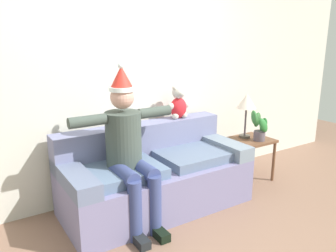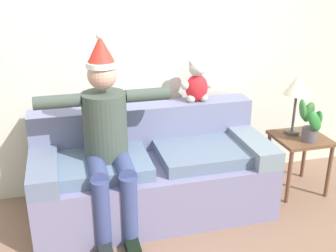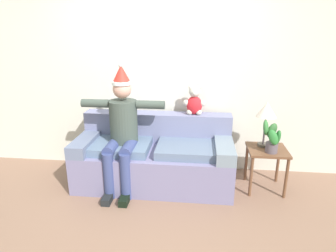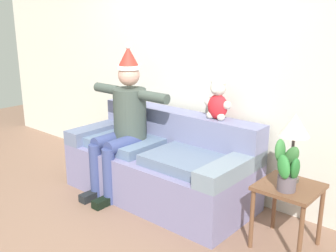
{
  "view_description": "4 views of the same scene",
  "coord_description": "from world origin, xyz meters",
  "px_view_note": "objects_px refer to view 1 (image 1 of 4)",
  "views": [
    {
      "loc": [
        -1.66,
        -1.84,
        1.77
      ],
      "look_at": [
        0.06,
        0.86,
        0.92
      ],
      "focal_mm": 36.06,
      "sensor_mm": 36.0,
      "label": 1
    },
    {
      "loc": [
        -0.66,
        -2.01,
        1.98
      ],
      "look_at": [
        0.13,
        0.98,
        0.77
      ],
      "focal_mm": 43.88,
      "sensor_mm": 36.0,
      "label": 2
    },
    {
      "loc": [
        0.54,
        -2.39,
        1.9
      ],
      "look_at": [
        0.18,
        0.96,
        0.79
      ],
      "focal_mm": 31.39,
      "sensor_mm": 36.0,
      "label": 3
    },
    {
      "loc": [
        2.52,
        -1.78,
        1.83
      ],
      "look_at": [
        0.16,
        0.95,
        0.8
      ],
      "focal_mm": 42.3,
      "sensor_mm": 36.0,
      "label": 4
    }
  ],
  "objects_px": {
    "person_seated": "(128,145)",
    "couch": "(155,176)",
    "table_lamp": "(247,103)",
    "potted_plant": "(259,127)",
    "side_table": "(251,146)",
    "teddy_bear": "(179,104)"
  },
  "relations": [
    {
      "from": "table_lamp",
      "to": "potted_plant",
      "type": "xyz_separation_m",
      "value": [
        0.05,
        -0.19,
        -0.26
      ]
    },
    {
      "from": "couch",
      "to": "table_lamp",
      "type": "bearing_deg",
      "value": 2.01
    },
    {
      "from": "person_seated",
      "to": "couch",
      "type": "bearing_deg",
      "value": 23.62
    },
    {
      "from": "couch",
      "to": "side_table",
      "type": "bearing_deg",
      "value": -1.82
    },
    {
      "from": "couch",
      "to": "person_seated",
      "type": "height_order",
      "value": "person_seated"
    },
    {
      "from": "person_seated",
      "to": "table_lamp",
      "type": "xyz_separation_m",
      "value": [
        1.72,
        0.21,
        0.18
      ]
    },
    {
      "from": "couch",
      "to": "table_lamp",
      "type": "height_order",
      "value": "table_lamp"
    },
    {
      "from": "teddy_bear",
      "to": "table_lamp",
      "type": "xyz_separation_m",
      "value": [
        0.86,
        -0.22,
        -0.05
      ]
    },
    {
      "from": "person_seated",
      "to": "side_table",
      "type": "distance_m",
      "value": 1.79
    },
    {
      "from": "teddy_bear",
      "to": "table_lamp",
      "type": "relative_size",
      "value": 0.69
    },
    {
      "from": "couch",
      "to": "table_lamp",
      "type": "relative_size",
      "value": 3.5
    },
    {
      "from": "potted_plant",
      "to": "couch",
      "type": "bearing_deg",
      "value": 174.18
    },
    {
      "from": "side_table",
      "to": "table_lamp",
      "type": "distance_m",
      "value": 0.54
    },
    {
      "from": "person_seated",
      "to": "side_table",
      "type": "height_order",
      "value": "person_seated"
    },
    {
      "from": "couch",
      "to": "side_table",
      "type": "height_order",
      "value": "couch"
    },
    {
      "from": "side_table",
      "to": "potted_plant",
      "type": "height_order",
      "value": "potted_plant"
    },
    {
      "from": "person_seated",
      "to": "teddy_bear",
      "type": "bearing_deg",
      "value": 26.66
    },
    {
      "from": "table_lamp",
      "to": "side_table",
      "type": "bearing_deg",
      "value": -67.89
    },
    {
      "from": "person_seated",
      "to": "side_table",
      "type": "xyz_separation_m",
      "value": [
        1.75,
        0.12,
        -0.35
      ]
    },
    {
      "from": "table_lamp",
      "to": "potted_plant",
      "type": "height_order",
      "value": "table_lamp"
    },
    {
      "from": "teddy_bear",
      "to": "potted_plant",
      "type": "relative_size",
      "value": 0.98
    },
    {
      "from": "person_seated",
      "to": "table_lamp",
      "type": "bearing_deg",
      "value": 6.97
    }
  ]
}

